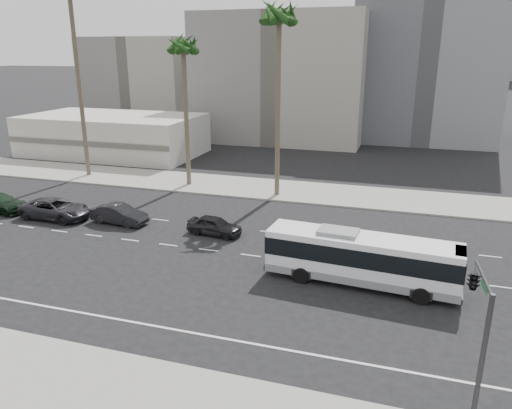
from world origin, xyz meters
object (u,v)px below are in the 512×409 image
at_px(city_bus, 361,257).
at_px(traffic_signal, 475,284).
at_px(car_b, 119,214).
at_px(car_c, 56,209).
at_px(palm_mid, 183,49).
at_px(car_a, 214,225).
at_px(palm_near, 279,20).

height_order(city_bus, traffic_signal, traffic_signal).
bearing_deg(car_b, car_c, 100.50).
bearing_deg(car_b, traffic_signal, -112.16).
distance_m(car_c, palm_mid, 18.27).
bearing_deg(palm_mid, car_a, -57.58).
height_order(car_a, car_b, car_b).
height_order(car_b, car_c, car_c).
xyz_separation_m(city_bus, traffic_signal, (4.79, -7.65, 2.79)).
xyz_separation_m(car_b, car_c, (-5.50, -0.47, 0.05)).
bearing_deg(car_c, city_bus, -99.05).
distance_m(city_bus, car_a, 11.95).
height_order(city_bus, car_a, city_bus).
bearing_deg(car_a, palm_mid, 38.34).
xyz_separation_m(car_c, palm_near, (15.23, 11.35, 14.44)).
relative_size(traffic_signal, palm_mid, 0.37).
bearing_deg(car_a, car_b, 95.75).
relative_size(city_bus, traffic_signal, 2.07).
relative_size(car_b, car_c, 0.79).
relative_size(city_bus, car_a, 2.70).
relative_size(car_c, palm_mid, 0.40).
relative_size(palm_near, palm_mid, 1.17).
bearing_deg(car_a, city_bus, -107.66).
bearing_deg(city_bus, car_a, 161.06).
bearing_deg(city_bus, palm_mid, 142.64).
height_order(car_b, traffic_signal, traffic_signal).
bearing_deg(car_c, palm_near, -52.30).
bearing_deg(palm_near, city_bus, -59.80).
relative_size(car_a, traffic_signal, 0.77).
bearing_deg(city_bus, car_c, 174.59).
bearing_deg(palm_mid, car_b, -92.07).
bearing_deg(car_a, car_c, 97.83).
bearing_deg(traffic_signal, car_b, 148.77).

